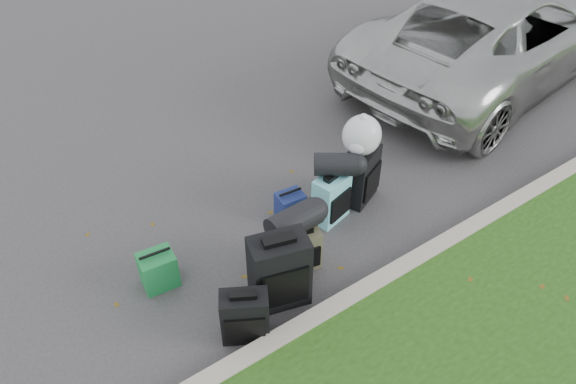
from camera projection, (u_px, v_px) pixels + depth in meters
ground at (306, 236)px, 6.15m from camera, size 120.00×120.00×0.00m
curb at (366, 291)px, 5.48m from camera, size 120.00×0.18×0.15m
suv at (496, 32)px, 8.41m from camera, size 5.54×3.16×1.46m
suitcase_small_black at (245, 316)px, 5.01m from camera, size 0.49×0.42×0.54m
suitcase_large_black_left at (279, 271)px, 5.25m from camera, size 0.62×0.46×0.79m
suitcase_olive at (303, 249)px, 5.68m from camera, size 0.39×0.30×0.47m
suitcase_teal at (331, 198)px, 6.19m from camera, size 0.46×0.34×0.59m
suitcase_large_black_right at (361, 175)px, 6.42m from camera, size 0.53×0.44×0.69m
tote_green at (158, 270)px, 5.52m from camera, size 0.37×0.31×0.39m
tote_navy at (290, 205)px, 6.30m from camera, size 0.32×0.26×0.32m
duffel_left at (294, 221)px, 5.45m from camera, size 0.54×0.31×0.29m
duffel_right at (335, 164)px, 5.97m from camera, size 0.51×0.47×0.25m
trash_bag at (362, 135)px, 6.04m from camera, size 0.44×0.44×0.44m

